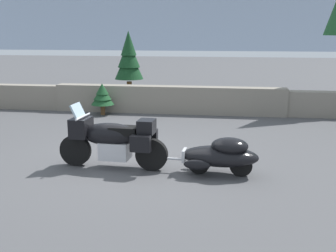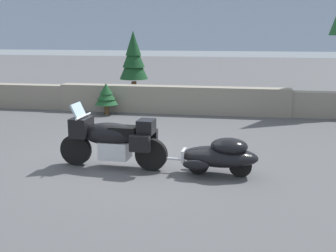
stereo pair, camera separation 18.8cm
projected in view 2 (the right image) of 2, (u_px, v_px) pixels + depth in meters
ground_plane at (131, 161)px, 9.07m from camera, size 80.00×80.00×0.00m
stone_guard_wall at (175, 100)px, 14.41m from camera, size 24.00×0.57×0.94m
distant_ridgeline at (233, 10)px, 99.23m from camera, size 240.00×80.00×16.00m
touring_motorcycle at (112, 138)px, 8.51m from camera, size 2.31×0.81×1.33m
car_shaped_trailer at (220, 155)px, 8.08m from camera, size 2.22×0.81×0.76m
pine_tree_secondary at (134, 58)px, 16.51m from camera, size 1.14×1.14×2.83m
pine_sapling_near at (106, 95)px, 14.06m from camera, size 0.78×0.78×1.08m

